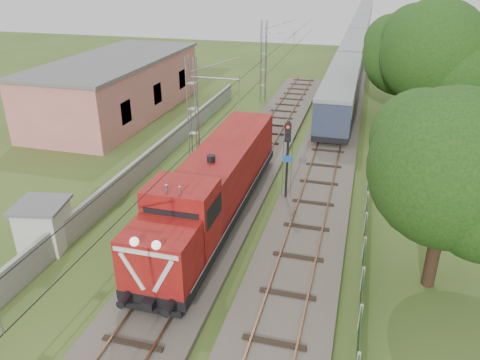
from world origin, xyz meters
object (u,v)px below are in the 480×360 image
(coach_rake, at_px, (359,29))
(relay_hut, at_px, (44,225))
(locomotive, at_px, (215,186))
(signal_post, at_px, (288,148))

(coach_rake, xyz_separation_m, relay_hut, (-12.40, -70.54, -1.16))
(locomotive, xyz_separation_m, signal_post, (3.30, 3.30, 1.24))
(coach_rake, distance_m, relay_hut, 71.63)
(coach_rake, xyz_separation_m, signal_post, (-1.70, -62.60, 1.05))
(signal_post, distance_m, relay_hut, 13.51)
(locomotive, distance_m, relay_hut, 8.78)
(signal_post, relative_size, relay_hut, 1.80)
(signal_post, xyz_separation_m, relay_hut, (-10.70, -7.94, -2.21))
(coach_rake, bearing_deg, relay_hut, -99.97)
(locomotive, height_order, signal_post, signal_post)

